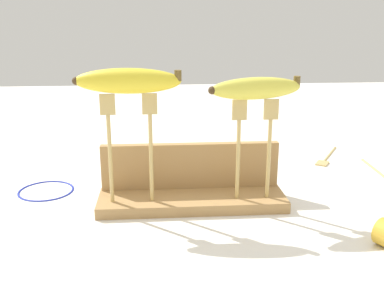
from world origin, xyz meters
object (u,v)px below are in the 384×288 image
Objects in this scene: fork_stand_left at (130,139)px; wire_coil at (46,190)px; banana_raised_left at (128,81)px; fork_fallen_near at (326,158)px; fork_stand_right at (254,140)px; banana_raised_right at (256,88)px.

wire_coil is (-0.18, 0.11, -0.13)m from fork_stand_left.
banana_raised_left reaches higher than fork_stand_left.
fork_stand_right is at bearing -131.69° from fork_fallen_near.
banana_raised_left is 1.67× the size of wire_coil.
fork_stand_left reaches higher than wire_coil.
banana_raised_right is at bearing -0.00° from fork_stand_left.
fork_stand_left is at bearing -4.27° from banana_raised_left.
banana_raised_left reaches higher than fork_stand_right.
fork_stand_left is 0.25m from wire_coil.
banana_raised_right is at bearing -168.59° from fork_stand_right.
fork_stand_right is 1.19× the size of fork_fallen_near.
wire_coil is at bearing 148.38° from banana_raised_left.
wire_coil is at bearing -165.84° from fork_fallen_near.
wire_coil is (-0.40, 0.11, -0.13)m from fork_stand_right.
banana_raised_left is 1.08× the size of banana_raised_right.
wire_coil is at bearing 164.47° from banana_raised_right.
fork_stand_left reaches higher than fork_fallen_near.
fork_stand_left is at bearing 180.00° from banana_raised_right.
fork_fallen_near is (0.24, 0.27, -0.22)m from banana_raised_right.
fork_stand_right is (0.22, 0.00, -0.01)m from fork_stand_left.
fork_stand_right is 0.24m from banana_raised_left.
fork_fallen_near is (0.46, 0.27, -0.13)m from fork_stand_left.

